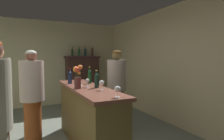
{
  "coord_description": "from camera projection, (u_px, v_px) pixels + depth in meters",
  "views": [
    {
      "loc": [
        -0.41,
        -3.06,
        1.52
      ],
      "look_at": [
        0.97,
        -0.12,
        1.31
      ],
      "focal_mm": 30.58,
      "sensor_mm": 36.0,
      "label": 1
    }
  ],
  "objects": [
    {
      "name": "cheese_plate",
      "position": [
        78.0,
        86.0,
        3.32
      ],
      "size": [
        0.16,
        0.16,
        0.01
      ],
      "primitive_type": "cylinder",
      "color": "white",
      "rests_on": "bar_counter"
    },
    {
      "name": "wall_back",
      "position": [
        37.0,
        63.0,
        5.97
      ],
      "size": [
        5.39,
        0.12,
        2.7
      ],
      "primitive_type": "cube",
      "color": "#BBB690",
      "rests_on": "ground"
    },
    {
      "name": "wine_glass_mid",
      "position": [
        102.0,
        83.0,
        2.87
      ],
      "size": [
        0.08,
        0.08,
        0.15
      ],
      "color": "white",
      "rests_on": "bar_counter"
    },
    {
      "name": "display_bottle_midright",
      "position": [
        92.0,
        52.0,
        6.42
      ],
      "size": [
        0.08,
        0.08,
        0.33
      ],
      "color": "#442A1E",
      "rests_on": "display_cabinet"
    },
    {
      "name": "patron_by_cabinet",
      "position": [
        32.0,
        91.0,
        3.65
      ],
      "size": [
        0.37,
        0.37,
        1.63
      ],
      "rotation": [
        0.0,
        0.0,
        -0.7
      ],
      "color": "#2C2B23",
      "rests_on": "ground"
    },
    {
      "name": "wine_bottle_pinot",
      "position": [
        70.0,
        77.0,
        3.62
      ],
      "size": [
        0.08,
        0.08,
        0.29
      ],
      "color": "#17223B",
      "rests_on": "bar_counter"
    },
    {
      "name": "display_cabinet",
      "position": [
        82.0,
        79.0,
        6.33
      ],
      "size": [
        1.13,
        0.41,
        1.58
      ],
      "color": "#36211D",
      "rests_on": "ground"
    },
    {
      "name": "display_bottle_left",
      "position": [
        72.0,
        52.0,
        6.13
      ],
      "size": [
        0.07,
        0.07,
        0.32
      ],
      "color": "#183116",
      "rests_on": "display_cabinet"
    },
    {
      "name": "bartender",
      "position": [
        117.0,
        87.0,
        3.95
      ],
      "size": [
        0.39,
        0.39,
        1.68
      ],
      "rotation": [
        0.0,
        0.0,
        3.32
      ],
      "color": "maroon",
      "rests_on": "ground"
    },
    {
      "name": "bar_counter",
      "position": [
        87.0,
        117.0,
        3.24
      ],
      "size": [
        0.55,
        2.22,
        1.03
      ],
      "color": "brown",
      "rests_on": "ground"
    },
    {
      "name": "display_bottle_center",
      "position": [
        85.0,
        52.0,
        6.32
      ],
      "size": [
        0.08,
        0.08,
        0.31
      ],
      "color": "#172E31",
      "rests_on": "display_cabinet"
    },
    {
      "name": "wine_glass_rear",
      "position": [
        118.0,
        90.0,
        2.36
      ],
      "size": [
        0.08,
        0.08,
        0.14
      ],
      "color": "white",
      "rests_on": "bar_counter"
    },
    {
      "name": "wine_bottle_merlot",
      "position": [
        90.0,
        76.0,
        3.66
      ],
      "size": [
        0.07,
        0.07,
        0.32
      ],
      "color": "#123D1B",
      "rests_on": "bar_counter"
    },
    {
      "name": "flower_arrangement",
      "position": [
        77.0,
        76.0,
        3.03
      ],
      "size": [
        0.15,
        0.14,
        0.38
      ],
      "color": "#532928",
      "rests_on": "bar_counter"
    },
    {
      "name": "wine_bottle_malbec",
      "position": [
        97.0,
        80.0,
        3.13
      ],
      "size": [
        0.07,
        0.07,
        0.29
      ],
      "color": "#153125",
      "rests_on": "bar_counter"
    },
    {
      "name": "wall_right",
      "position": [
        182.0,
        66.0,
        4.1
      ],
      "size": [
        0.12,
        6.7,
        2.7
      ],
      "primitive_type": "cube",
      "color": "#BFB38D",
      "rests_on": "ground"
    },
    {
      "name": "display_bottle_midleft",
      "position": [
        79.0,
        52.0,
        6.23
      ],
      "size": [
        0.07,
        0.07,
        0.33
      ],
      "color": "#21542F",
      "rests_on": "display_cabinet"
    },
    {
      "name": "patron_tall",
      "position": [
        0.0,
        93.0,
        3.77
      ],
      "size": [
        0.37,
        0.37,
        1.54
      ],
      "rotation": [
        0.0,
        0.0,
        -0.52
      ],
      "color": "brown",
      "rests_on": "ground"
    },
    {
      "name": "wine_glass_front",
      "position": [
        87.0,
        81.0,
        3.18
      ],
      "size": [
        0.07,
        0.07,
        0.14
      ],
      "color": "white",
      "rests_on": "bar_counter"
    },
    {
      "name": "patron_redhead",
      "position": [
        32.0,
        97.0,
        3.05
      ],
      "size": [
        0.37,
        0.37,
        1.64
      ],
      "rotation": [
        0.0,
        0.0,
        0.0
      ],
      "color": "brown",
      "rests_on": "ground"
    }
  ]
}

